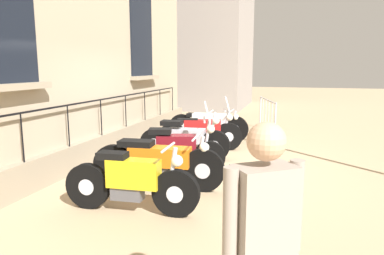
{
  "coord_description": "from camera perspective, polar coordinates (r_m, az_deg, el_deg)",
  "views": [
    {
      "loc": [
        1.96,
        -6.81,
        2.01
      ],
      "look_at": [
        -0.01,
        0.0,
        0.8
      ],
      "focal_mm": 33.29,
      "sensor_mm": 36.0,
      "label": 1
    }
  ],
  "objects": [
    {
      "name": "motorcycle_white",
      "position": [
        9.76,
        2.62,
        0.48
      ],
      "size": [
        2.22,
        0.65,
        0.88
      ],
      "color": "black",
      "rests_on": "ground_plane"
    },
    {
      "name": "ground_plane",
      "position": [
        7.37,
        0.08,
        -6.15
      ],
      "size": [
        60.0,
        60.0,
        0.0
      ],
      "primitive_type": "plane",
      "color": "tan"
    },
    {
      "name": "motorcycle_silver",
      "position": [
        7.82,
        -1.17,
        -2.07
      ],
      "size": [
        2.02,
        0.71,
        1.07
      ],
      "color": "black",
      "rests_on": "ground_plane"
    },
    {
      "name": "motorcycle_maroon",
      "position": [
        6.83,
        -2.64,
        -3.61
      ],
      "size": [
        1.94,
        0.82,
        1.36
      ],
      "color": "black",
      "rests_on": "ground_plane"
    },
    {
      "name": "motorcycle_orange",
      "position": [
        5.96,
        -5.57,
        -5.54
      ],
      "size": [
        2.26,
        0.73,
        0.94
      ],
      "color": "black",
      "rests_on": "ground_plane"
    },
    {
      "name": "pedestrian_standing",
      "position": [
        2.29,
        11.28,
        -17.71
      ],
      "size": [
        0.45,
        0.39,
        1.7
      ],
      "color": "#47382D",
      "rests_on": "ground_plane"
    },
    {
      "name": "motorcycle_red",
      "position": [
        8.67,
        1.5,
        -0.7
      ],
      "size": [
        2.01,
        0.71,
        1.31
      ],
      "color": "black",
      "rests_on": "ground_plane"
    },
    {
      "name": "motorcycle_yellow",
      "position": [
        5.06,
        -9.62,
        -8.69
      ],
      "size": [
        1.97,
        0.55,
        0.98
      ],
      "color": "black",
      "rests_on": "ground_plane"
    },
    {
      "name": "crowd_barrier",
      "position": [
        11.1,
        11.95,
        1.99
      ],
      "size": [
        0.64,
        2.07,
        1.05
      ],
      "color": "#B7B7BF",
      "rests_on": "ground_plane"
    }
  ]
}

